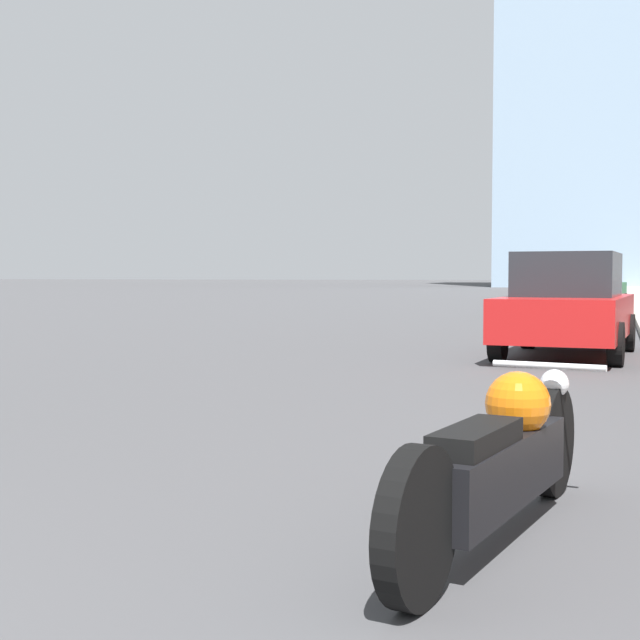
{
  "coord_description": "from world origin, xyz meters",
  "views": [
    {
      "loc": [
        3.9,
        -0.3,
        1.24
      ],
      "look_at": [
        1.55,
        6.75,
        0.86
      ],
      "focal_mm": 50.0,
      "sensor_mm": 36.0,
      "label": 1
    }
  ],
  "objects_px": {
    "parked_car_red": "(568,305)",
    "parked_car_green": "(591,288)",
    "motorcycle": "(501,459)",
    "parked_car_white": "(593,284)"
  },
  "relations": [
    {
      "from": "motorcycle",
      "to": "parked_car_white",
      "type": "distance_m",
      "value": 33.0
    },
    {
      "from": "parked_car_green",
      "to": "motorcycle",
      "type": "bearing_deg",
      "value": -85.07
    },
    {
      "from": "parked_car_white",
      "to": "motorcycle",
      "type": "bearing_deg",
      "value": -94.66
    },
    {
      "from": "parked_car_red",
      "to": "motorcycle",
      "type": "bearing_deg",
      "value": -84.81
    },
    {
      "from": "parked_car_red",
      "to": "parked_car_green",
      "type": "bearing_deg",
      "value": 94.02
    },
    {
      "from": "parked_car_green",
      "to": "parked_car_white",
      "type": "height_order",
      "value": "parked_car_white"
    },
    {
      "from": "parked_car_white",
      "to": "parked_car_green",
      "type": "bearing_deg",
      "value": -94.17
    },
    {
      "from": "parked_car_red",
      "to": "parked_car_green",
      "type": "height_order",
      "value": "parked_car_green"
    },
    {
      "from": "parked_car_red",
      "to": "parked_car_white",
      "type": "xyz_separation_m",
      "value": [
        -0.19,
        23.25,
        0.08
      ]
    },
    {
      "from": "motorcycle",
      "to": "parked_car_red",
      "type": "distance_m",
      "value": 9.76
    }
  ]
}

